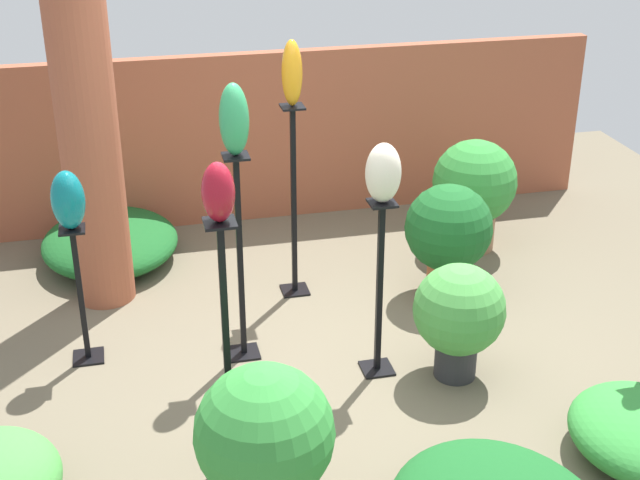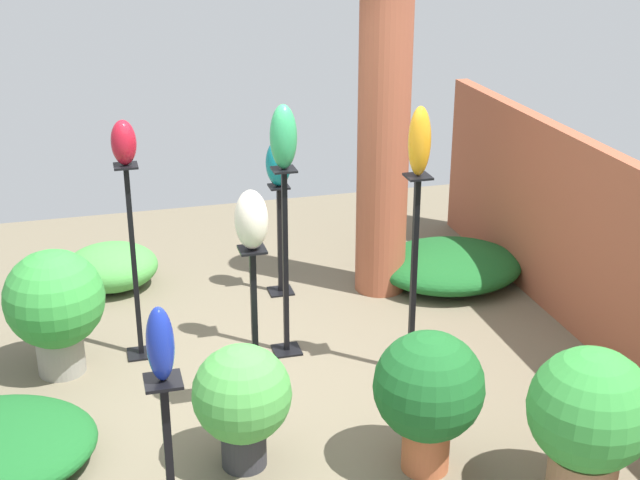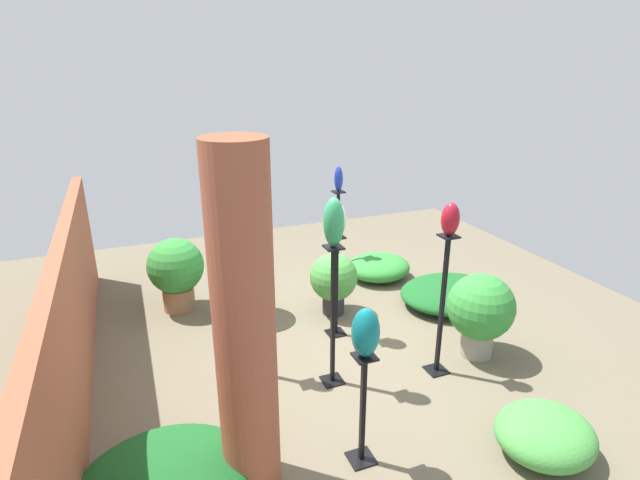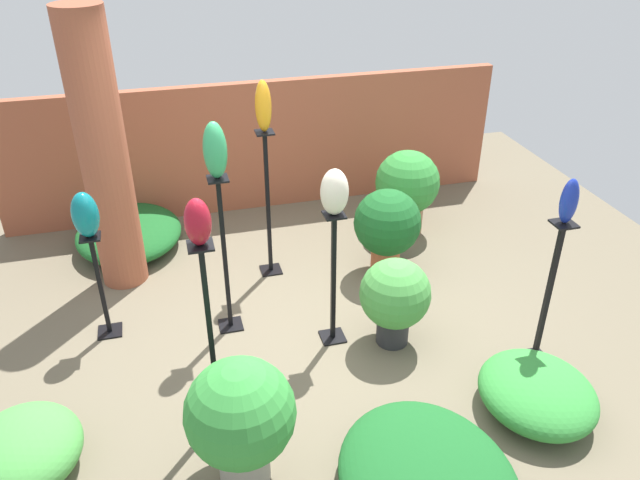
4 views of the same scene
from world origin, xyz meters
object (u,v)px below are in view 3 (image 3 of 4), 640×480
object	(u,v)px
art_vase_teal	(366,333)
potted_plant_front_right	(334,279)
pedestal_amber	(238,311)
art_vase_ivory	(337,220)
pedestal_jade	(333,322)
pedestal_cobalt	(338,238)
art_vase_jade	(334,222)
pedestal_ruby	(442,312)
pedestal_ivory	(336,291)
art_vase_cobalt	(339,179)
potted_plant_mid_left	(176,270)
art_vase_amber	(232,211)
art_vase_ruby	(450,219)
potted_plant_mid_right	(480,310)
pedestal_teal	(363,415)
potted_plant_walkway_edge	(244,277)
brick_pillar	(245,329)

from	to	relation	value
art_vase_teal	potted_plant_front_right	distance (m)	2.49
pedestal_amber	art_vase_ivory	distance (m)	1.38
pedestal_jade	art_vase_teal	bearing A→B (deg)	169.74
art_vase_ivory	potted_plant_front_right	size ratio (longest dim) A/B	0.47
pedestal_cobalt	art_vase_ivory	world-z (taller)	art_vase_ivory
art_vase_jade	pedestal_ruby	bearing A→B (deg)	-102.38
pedestal_cobalt	pedestal_ivory	size ratio (longest dim) A/B	1.06
art_vase_cobalt	potted_plant_mid_left	xyz separation A→B (m)	(-0.23, 2.25, -0.88)
art_vase_amber	art_vase_ivory	distance (m)	1.23
art_vase_teal	art_vase_ruby	world-z (taller)	art_vase_ruby
potted_plant_mid_right	pedestal_teal	bearing A→B (deg)	116.42
potted_plant_mid_left	potted_plant_mid_right	size ratio (longest dim) A/B	1.02
potted_plant_front_right	potted_plant_mid_right	bearing A→B (deg)	-143.48
pedestal_jade	art_vase_ivory	size ratio (longest dim) A/B	3.84
pedestal_jade	potted_plant_mid_right	xyz separation A→B (m)	(-0.13, -1.59, -0.12)
art_vase_amber	pedestal_jade	bearing A→B (deg)	-123.25
pedestal_ruby	potted_plant_mid_right	size ratio (longest dim) A/B	1.59
art_vase_amber	potted_plant_walkway_edge	xyz separation A→B (m)	(1.08, -0.31, -1.15)
potted_plant_mid_left	pedestal_cobalt	bearing A→B (deg)	-84.16
pedestal_cobalt	potted_plant_mid_right	size ratio (longest dim) A/B	1.37
art_vase_teal	art_vase_ruby	size ratio (longest dim) A/B	1.23
brick_pillar	art_vase_teal	bearing A→B (deg)	-99.24
pedestal_ruby	potted_plant_mid_right	bearing A→B (deg)	-79.75
brick_pillar	pedestal_cobalt	size ratio (longest dim) A/B	2.03
pedestal_cobalt	art_vase_teal	distance (m)	3.58
art_vase_jade	potted_plant_mid_left	xyz separation A→B (m)	(2.08, 1.19, -1.09)
art_vase_cobalt	pedestal_amber	bearing A→B (deg)	134.54
art_vase_ruby	potted_plant_walkway_edge	bearing A→B (deg)	39.65
brick_pillar	pedestal_amber	size ratio (longest dim) A/B	1.75
pedestal_ruby	art_vase_teal	size ratio (longest dim) A/B	3.82
pedestal_ivory	art_vase_teal	size ratio (longest dim) A/B	3.11
art_vase_teal	potted_plant_front_right	world-z (taller)	art_vase_teal
potted_plant_mid_left	pedestal_amber	bearing A→B (deg)	-165.06
brick_pillar	potted_plant_mid_left	bearing A→B (deg)	3.48
art_vase_teal	potted_plant_mid_left	world-z (taller)	art_vase_teal
potted_plant_walkway_edge	potted_plant_mid_right	bearing A→B (deg)	-129.77
pedestal_ruby	art_vase_jade	world-z (taller)	art_vase_jade
pedestal_ruby	art_vase_ivory	distance (m)	1.41
art_vase_cobalt	art_vase_ivory	distance (m)	1.64
pedestal_ivory	art_vase_jade	bearing A→B (deg)	154.64
art_vase_jade	potted_plant_mid_left	world-z (taller)	art_vase_jade
art_vase_jade	brick_pillar	bearing A→B (deg)	130.78
pedestal_jade	pedestal_ivory	bearing A→B (deg)	-25.36
pedestal_ivory	art_vase_ivory	distance (m)	0.82
pedestal_ivory	potted_plant_mid_right	distance (m)	1.53
pedestal_teal	art_vase_jade	world-z (taller)	art_vase_jade
art_vase_cobalt	potted_plant_mid_left	world-z (taller)	art_vase_cobalt
brick_pillar	art_vase_ruby	world-z (taller)	brick_pillar
art_vase_ivory	potted_plant_walkway_edge	bearing A→B (deg)	47.52
pedestal_ivory	art_vase_cobalt	size ratio (longest dim) A/B	3.44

